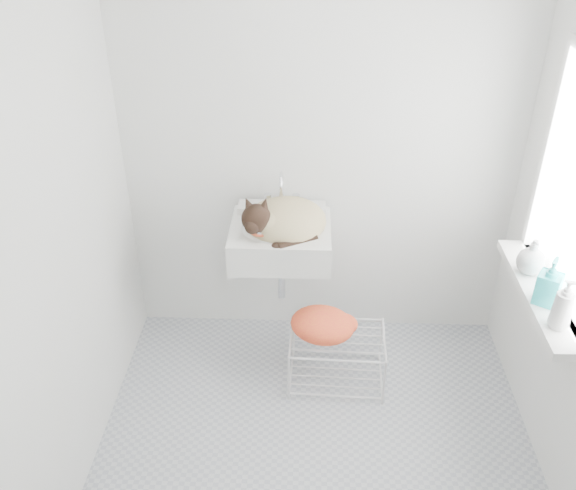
{
  "coord_description": "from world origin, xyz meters",
  "views": [
    {
      "loc": [
        -0.06,
        -2.14,
        2.5
      ],
      "look_at": [
        -0.16,
        0.5,
        0.88
      ],
      "focal_mm": 38.44,
      "sensor_mm": 36.0,
      "label": 1
    }
  ],
  "objects_px": {
    "cat": "(282,221)",
    "bottle_a": "(557,326)",
    "sink": "(280,226)",
    "bottle_c": "(528,272)",
    "bottle_b": "(544,302)",
    "wire_rack": "(337,358)"
  },
  "relations": [
    {
      "from": "bottle_c",
      "to": "sink",
      "type": "bearing_deg",
      "value": 161.97
    },
    {
      "from": "cat",
      "to": "bottle_a",
      "type": "bearing_deg",
      "value": -46.85
    },
    {
      "from": "bottle_a",
      "to": "bottle_c",
      "type": "distance_m",
      "value": 0.41
    },
    {
      "from": "wire_rack",
      "to": "bottle_a",
      "type": "distance_m",
      "value": 1.25
    },
    {
      "from": "wire_rack",
      "to": "bottle_c",
      "type": "bearing_deg",
      "value": -8.61
    },
    {
      "from": "bottle_a",
      "to": "bottle_b",
      "type": "relative_size",
      "value": 0.9
    },
    {
      "from": "bottle_a",
      "to": "wire_rack",
      "type": "bearing_deg",
      "value": 148.37
    },
    {
      "from": "cat",
      "to": "wire_rack",
      "type": "height_order",
      "value": "cat"
    },
    {
      "from": "sink",
      "to": "bottle_a",
      "type": "relative_size",
      "value": 2.75
    },
    {
      "from": "cat",
      "to": "bottle_c",
      "type": "xyz_separation_m",
      "value": [
        1.2,
        -0.38,
        -0.04
      ]
    },
    {
      "from": "sink",
      "to": "bottle_a",
      "type": "distance_m",
      "value": 1.45
    },
    {
      "from": "sink",
      "to": "bottle_a",
      "type": "bearing_deg",
      "value": -33.64
    },
    {
      "from": "cat",
      "to": "bottle_c",
      "type": "distance_m",
      "value": 1.26
    },
    {
      "from": "cat",
      "to": "wire_rack",
      "type": "xyz_separation_m",
      "value": [
        0.31,
        -0.24,
        -0.74
      ]
    },
    {
      "from": "sink",
      "to": "bottle_c",
      "type": "xyz_separation_m",
      "value": [
        1.21,
        -0.39,
        0.0
      ]
    },
    {
      "from": "cat",
      "to": "bottle_c",
      "type": "height_order",
      "value": "cat"
    },
    {
      "from": "sink",
      "to": "wire_rack",
      "type": "distance_m",
      "value": 0.81
    },
    {
      "from": "bottle_b",
      "to": "cat",
      "type": "bearing_deg",
      "value": 152.78
    },
    {
      "from": "sink",
      "to": "cat",
      "type": "distance_m",
      "value": 0.05
    },
    {
      "from": "wire_rack",
      "to": "sink",
      "type": "bearing_deg",
      "value": 141.31
    },
    {
      "from": "sink",
      "to": "bottle_a",
      "type": "xyz_separation_m",
      "value": [
        1.21,
        -0.8,
        0.0
      ]
    },
    {
      "from": "sink",
      "to": "bottle_c",
      "type": "relative_size",
      "value": 3.08
    }
  ]
}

